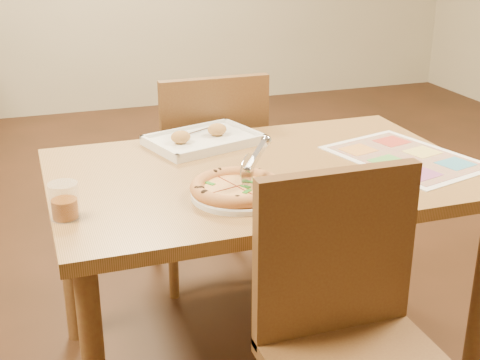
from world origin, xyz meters
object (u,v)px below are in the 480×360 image
object	(u,v)px
menu	(405,157)
glass_tumbler	(64,203)
chair_near	(350,313)
pizza_cutter	(254,160)
chair_far	(209,155)
dining_table	(262,195)
appetizer_tray	(203,140)
pizza	(237,188)
plate	(240,194)

from	to	relation	value
menu	glass_tumbler	bearing A→B (deg)	-173.56
chair_near	pizza_cutter	size ratio (longest dim) A/B	3.48
menu	chair_far	bearing A→B (deg)	126.39
dining_table	pizza_cutter	world-z (taller)	pizza_cutter
chair_far	appetizer_tray	distance (m)	0.36
menu	appetizer_tray	bearing A→B (deg)	149.27
chair_far	pizza	xyz separation A→B (m)	(-0.14, -0.78, 0.18)
pizza	glass_tumbler	distance (m)	0.47
chair_far	plate	bearing A→B (deg)	80.18
plate	appetizer_tray	distance (m)	0.48
pizza_cutter	glass_tumbler	bearing A→B (deg)	136.16
chair_near	chair_far	world-z (taller)	same
dining_table	pizza_cutter	bearing A→B (deg)	-119.06
plate	dining_table	bearing A→B (deg)	53.38
pizza_cutter	glass_tumbler	size ratio (longest dim) A/B	1.40
chair_near	chair_far	bearing A→B (deg)	90.00
plate	pizza	bearing A→B (deg)	174.61
chair_near	menu	size ratio (longest dim) A/B	0.98
appetizer_tray	glass_tumbler	xyz separation A→B (m)	(-0.50, -0.47, 0.03)
appetizer_tray	plate	bearing A→B (deg)	-93.45
pizza_cutter	appetizer_tray	distance (m)	0.46
menu	pizza	bearing A→B (deg)	-167.95
dining_table	plate	xyz separation A→B (m)	(-0.14, -0.18, 0.09)
chair_far	appetizer_tray	xyz separation A→B (m)	(-0.11, -0.30, 0.17)
glass_tumbler	menu	bearing A→B (deg)	6.44
menu	plate	bearing A→B (deg)	-167.70
chair_far	menu	xyz separation A→B (m)	(0.48, -0.65, 0.16)
chair_far	pizza_cutter	bearing A→B (deg)	83.59
chair_far	pizza_cutter	distance (m)	0.80
chair_near	plate	world-z (taller)	chair_near
plate	pizza	xyz separation A→B (m)	(-0.01, 0.00, 0.02)
glass_tumbler	menu	size ratio (longest dim) A/B	0.20
dining_table	chair_far	size ratio (longest dim) A/B	2.77
chair_near	chair_far	distance (m)	1.20
chair_near	pizza	distance (m)	0.48
pizza	pizza_cutter	size ratio (longest dim) A/B	1.94
pizza_cutter	menu	world-z (taller)	pizza_cutter
appetizer_tray	glass_tumbler	bearing A→B (deg)	-136.94
plate	menu	size ratio (longest dim) A/B	0.58
chair_far	pizza_cutter	size ratio (longest dim) A/B	3.48
dining_table	chair_near	xyz separation A→B (m)	(0.00, -0.60, -0.07)
pizza	glass_tumbler	xyz separation A→B (m)	(-0.47, 0.01, 0.01)
dining_table	menu	size ratio (longest dim) A/B	2.72
plate	menu	xyz separation A→B (m)	(0.62, 0.13, -0.00)
menu	chair_near	bearing A→B (deg)	-130.91
glass_tumbler	plate	bearing A→B (deg)	-1.31
appetizer_tray	glass_tumbler	distance (m)	0.69
pizza	pizza_cutter	bearing A→B (deg)	26.02
pizza_cutter	dining_table	bearing A→B (deg)	15.01
chair_far	plate	world-z (taller)	chair_far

